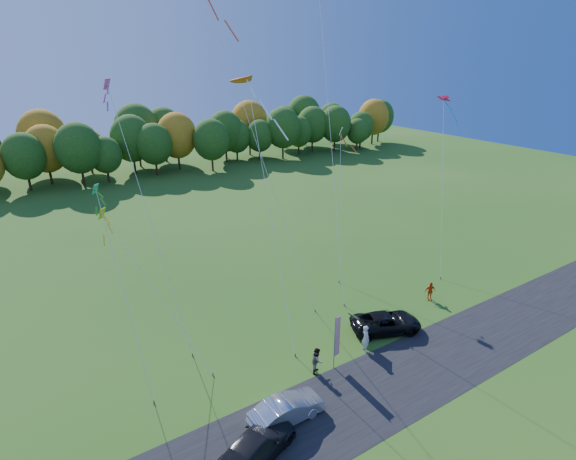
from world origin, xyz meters
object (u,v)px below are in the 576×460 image
black_suv (386,322)px  silver_sedan (287,409)px  person_east (430,291)px  feather_flag (337,336)px

black_suv → silver_sedan: size_ratio=1.18×
person_east → feather_flag: feather_flag is taller
silver_sedan → feather_flag: size_ratio=1.15×
silver_sedan → person_east: person_east is taller
black_suv → person_east: size_ratio=3.23×
black_suv → feather_flag: (-5.55, -1.18, 1.57)m
black_suv → feather_flag: bearing=123.7°
silver_sedan → feather_flag: 5.75m
feather_flag → silver_sedan: bearing=-156.9°
person_east → feather_flag: 12.10m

